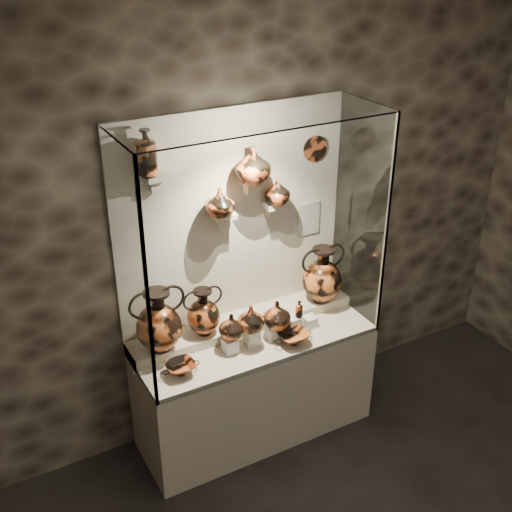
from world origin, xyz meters
The scene contains 35 objects.
wall_back centered at (0.00, 2.50, 1.60)m, with size 5.00×0.02×3.20m, color #2C231C.
plinth centered at (0.00, 2.18, 0.40)m, with size 1.70×0.60×0.80m, color beige.
front_tier centered at (0.00, 2.18, 0.82)m, with size 1.68×0.58×0.03m, color beige.
rear_tier centered at (0.00, 2.35, 0.85)m, with size 1.70×0.25×0.10m, color beige.
back_panel centered at (0.00, 2.50, 1.60)m, with size 1.70×0.03×1.60m, color beige.
glass_front centered at (0.00, 1.88, 1.60)m, with size 1.70×0.01×1.60m, color white.
glass_left centered at (-0.85, 2.18, 1.60)m, with size 0.01×0.60×1.60m, color white.
glass_right centered at (0.85, 2.18, 1.60)m, with size 0.01×0.60×1.60m, color white.
glass_top centered at (0.00, 2.18, 2.40)m, with size 1.70×0.60×0.01m, color white.
frame_post_left centered at (-0.84, 1.89, 1.60)m, with size 0.02×0.02×1.60m, color gray.
frame_post_right centered at (0.84, 1.89, 1.60)m, with size 0.02×0.02×1.60m, color gray.
pedestal_a centered at (-0.22, 2.13, 0.88)m, with size 0.09×0.09×0.10m, color silver.
pedestal_b centered at (-0.05, 2.13, 0.90)m, with size 0.09×0.09×0.13m, color silver.
pedestal_c centered at (0.12, 2.13, 0.88)m, with size 0.09×0.09×0.09m, color silver.
pedestal_d centered at (0.28, 2.13, 0.89)m, with size 0.09×0.09×0.12m, color silver.
pedestal_e centered at (0.42, 2.13, 0.87)m, with size 0.09×0.09×0.08m, color silver.
bracket_ul centered at (-0.55, 2.42, 2.05)m, with size 0.14×0.12×0.04m, color beige.
bracket_ca centered at (-0.10, 2.42, 1.70)m, with size 0.14×0.12×0.04m, color beige.
bracket_cb centered at (0.10, 2.42, 1.90)m, with size 0.10×0.12×0.04m, color beige.
bracket_cc centered at (0.28, 2.42, 1.70)m, with size 0.14×0.12×0.04m, color beige.
amphora_left centered at (-0.65, 2.29, 1.12)m, with size 0.36×0.36×0.45m, color #CE6127, non-canonical shape.
amphora_mid centered at (-0.32, 2.32, 1.07)m, with size 0.27×0.27×0.34m, color #C14F22, non-canonical shape.
amphora_right centered at (0.63, 2.30, 1.12)m, with size 0.35×0.35×0.44m, color #CE6127, non-canonical shape.
jug_a centered at (-0.20, 2.15, 1.02)m, with size 0.17×0.17×0.18m, color #CE6127.
jug_b centered at (-0.07, 2.11, 1.06)m, with size 0.18×0.18×0.19m, color #C14F22.
jug_c centered at (0.14, 2.12, 1.02)m, with size 0.20×0.20×0.20m, color #CE6127.
lekythos_small centered at (0.32, 2.11, 1.02)m, with size 0.06×0.06×0.14m, color #C14F22, non-canonical shape.
kylix_left centered at (-0.61, 2.07, 0.88)m, with size 0.25×0.21×0.10m, color #C14F22, non-canonical shape.
kylix_right centered at (0.20, 2.01, 0.88)m, with size 0.27×0.23×0.11m, color #CE6127, non-canonical shape.
lekythos_tall centered at (-0.60, 2.41, 2.23)m, with size 0.13×0.13×0.32m, color #CE6127, non-canonical shape.
ovoid_vase_a centered at (-0.15, 2.37, 1.82)m, with size 0.19×0.19×0.20m, color #C14F22.
ovoid_vase_b centered at (0.08, 2.35, 2.04)m, with size 0.24×0.24×0.25m, color #C14F22.
ovoid_vase_c centered at (0.28, 2.38, 1.81)m, with size 0.17×0.17×0.18m, color #C14F22.
wall_plate centered at (0.63, 2.47, 2.03)m, with size 0.18×0.18×0.02m, color #933D1D.
info_placard centered at (0.60, 2.47, 1.50)m, with size 0.19×0.01×0.25m, color beige.
Camera 1 is at (-1.78, -1.08, 3.41)m, focal length 45.00 mm.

